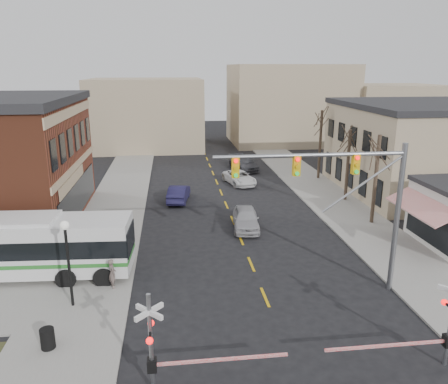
% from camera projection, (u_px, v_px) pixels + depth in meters
% --- Properties ---
extents(ground, '(160.00, 160.00, 0.00)m').
position_uv_depth(ground, '(274.00, 318.00, 20.94)').
color(ground, black).
rests_on(ground, ground).
extents(sidewalk_west, '(5.00, 60.00, 0.12)m').
position_uv_depth(sidewalk_west, '(118.00, 202.00, 38.89)').
color(sidewalk_west, gray).
rests_on(sidewalk_west, ground).
extents(sidewalk_east, '(5.00, 60.00, 0.12)m').
position_uv_depth(sidewalk_east, '(323.00, 194.00, 41.11)').
color(sidewalk_east, gray).
rests_on(sidewalk_east, ground).
extents(tree_east_a, '(0.28, 0.28, 6.75)m').
position_uv_depth(tree_east_a, '(375.00, 180.00, 32.65)').
color(tree_east_a, '#382B21').
rests_on(tree_east_a, sidewalk_east).
extents(tree_east_b, '(0.28, 0.28, 6.30)m').
position_uv_depth(tree_east_b, '(348.00, 165.00, 38.47)').
color(tree_east_b, '#382B21').
rests_on(tree_east_b, sidewalk_east).
extents(tree_east_c, '(0.28, 0.28, 7.20)m').
position_uv_depth(tree_east_c, '(320.00, 145.00, 46.00)').
color(tree_east_c, '#382B21').
rests_on(tree_east_c, sidewalk_east).
extents(transit_bus, '(13.54, 3.71, 3.45)m').
position_uv_depth(transit_bus, '(10.00, 246.00, 24.46)').
color(transit_bus, silver).
rests_on(transit_bus, ground).
extents(traffic_signal_mast, '(9.72, 0.30, 8.00)m').
position_uv_depth(traffic_signal_mast, '(350.00, 189.00, 21.85)').
color(traffic_signal_mast, gray).
rests_on(traffic_signal_mast, ground).
extents(rr_crossing_west, '(5.60, 1.36, 4.00)m').
position_uv_depth(rr_crossing_west, '(163.00, 344.00, 15.79)').
color(rr_crossing_west, gray).
rests_on(rr_crossing_west, ground).
extents(rr_crossing_east, '(5.60, 1.36, 4.00)m').
position_uv_depth(rr_crossing_east, '(441.00, 322.00, 17.11)').
color(rr_crossing_east, gray).
rests_on(rr_crossing_east, ground).
extents(street_lamp, '(0.44, 0.44, 4.48)m').
position_uv_depth(street_lamp, '(67.00, 246.00, 21.00)').
color(street_lamp, black).
rests_on(street_lamp, sidewalk_west).
extents(trash_bin, '(0.60, 0.60, 0.90)m').
position_uv_depth(trash_bin, '(48.00, 338.00, 18.43)').
color(trash_bin, black).
rests_on(trash_bin, sidewalk_west).
extents(car_a, '(2.34, 4.80, 1.58)m').
position_uv_depth(car_a, '(246.00, 219.00, 32.37)').
color(car_a, '#A6A4A9').
rests_on(car_a, ground).
extents(car_b, '(2.28, 4.70, 1.48)m').
position_uv_depth(car_b, '(179.00, 193.00, 39.04)').
color(car_b, '#191638').
rests_on(car_b, ground).
extents(car_c, '(3.34, 5.25, 1.35)m').
position_uv_depth(car_c, '(239.00, 178.00, 44.75)').
color(car_c, silver).
rests_on(car_c, ground).
extents(car_d, '(3.30, 5.68, 1.55)m').
position_uv_depth(car_d, '(244.00, 163.00, 51.00)').
color(car_d, '#3F3F44').
rests_on(car_d, ground).
extents(pedestrian_near, '(0.59, 0.70, 1.64)m').
position_uv_depth(pedestrian_near, '(112.00, 273.00, 23.43)').
color(pedestrian_near, '#665651').
rests_on(pedestrian_near, sidewalk_west).
extents(pedestrian_far, '(1.04, 1.04, 1.69)m').
position_uv_depth(pedestrian_far, '(96.00, 242.00, 27.63)').
color(pedestrian_far, '#312F53').
rests_on(pedestrian_far, sidewalk_west).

